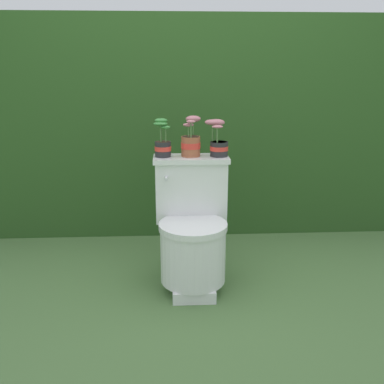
{
  "coord_description": "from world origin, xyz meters",
  "views": [
    {
      "loc": [
        -0.15,
        -2.34,
        1.28
      ],
      "look_at": [
        -0.03,
        0.07,
        0.58
      ],
      "focal_mm": 40.0,
      "sensor_mm": 36.0,
      "label": 1
    }
  ],
  "objects_px": {
    "potted_plant_midleft": "(191,142)",
    "potted_plant_middle": "(218,141)",
    "potted_plant_left": "(163,144)",
    "toilet": "(192,230)"
  },
  "relations": [
    {
      "from": "potted_plant_left",
      "to": "potted_plant_middle",
      "type": "bearing_deg",
      "value": 0.15
    },
    {
      "from": "potted_plant_left",
      "to": "potted_plant_midleft",
      "type": "bearing_deg",
      "value": 3.37
    },
    {
      "from": "potted_plant_midleft",
      "to": "potted_plant_middle",
      "type": "bearing_deg",
      "value": -3.22
    },
    {
      "from": "potted_plant_midleft",
      "to": "potted_plant_middle",
      "type": "height_order",
      "value": "potted_plant_midleft"
    },
    {
      "from": "potted_plant_left",
      "to": "potted_plant_middle",
      "type": "relative_size",
      "value": 1.04
    },
    {
      "from": "toilet",
      "to": "potted_plant_middle",
      "type": "bearing_deg",
      "value": 42.83
    },
    {
      "from": "toilet",
      "to": "potted_plant_midleft",
      "type": "relative_size",
      "value": 3.22
    },
    {
      "from": "toilet",
      "to": "potted_plant_left",
      "type": "xyz_separation_m",
      "value": [
        -0.17,
        0.15,
        0.5
      ]
    },
    {
      "from": "toilet",
      "to": "potted_plant_middle",
      "type": "distance_m",
      "value": 0.55
    },
    {
      "from": "toilet",
      "to": "potted_plant_left",
      "type": "height_order",
      "value": "potted_plant_left"
    }
  ]
}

